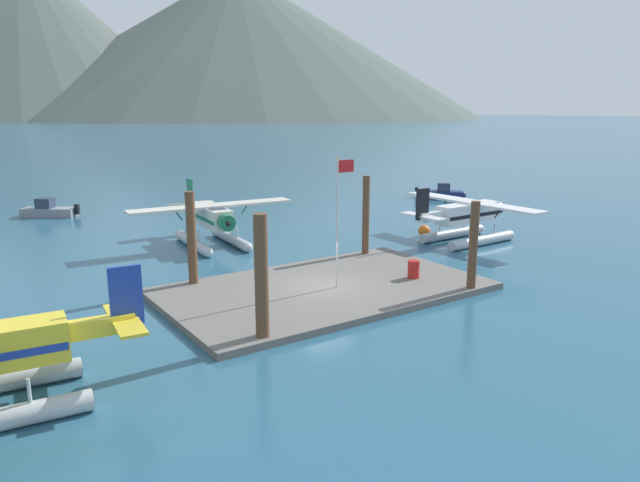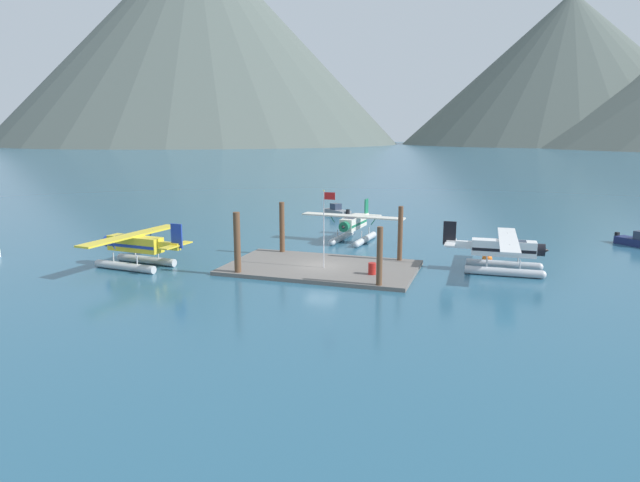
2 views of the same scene
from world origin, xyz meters
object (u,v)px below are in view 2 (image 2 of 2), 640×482
seaplane_cream_bow_centre (353,226)px  boat_grey_open_north (337,211)px  flagpole (325,220)px  fuel_drum (372,269)px  seaplane_white_stbd_fwd (504,252)px  mooring_buoy (487,259)px  boat_navy_open_east (640,241)px  seaplane_yellow_port_aft (135,248)px

seaplane_cream_bow_centre → boat_grey_open_north: 18.37m
seaplane_cream_bow_centre → boat_grey_open_north: size_ratio=2.45×
flagpole → seaplane_cream_bow_centre: size_ratio=0.59×
boat_grey_open_north → fuel_drum: bearing=-68.9°
seaplane_white_stbd_fwd → mooring_buoy: bearing=115.2°
seaplane_cream_bow_centre → fuel_drum: bearing=-69.6°
seaplane_cream_bow_centre → boat_navy_open_east: bearing=13.1°
boat_navy_open_east → flagpole: bearing=-144.2°
fuel_drum → seaplane_yellow_port_aft: 19.20m
seaplane_white_stbd_fwd → boat_navy_open_east: size_ratio=2.59×
mooring_buoy → seaplane_yellow_port_aft: (-27.10, -10.16, 1.16)m
seaplane_white_stbd_fwd → flagpole: bearing=-162.8°
flagpole → fuel_drum: flagpole is taller
fuel_drum → boat_grey_open_north: 32.47m
fuel_drum → boat_grey_open_north: (-11.70, 30.29, -0.25)m
flagpole → fuel_drum: (3.96, -0.85, -3.37)m
fuel_drum → seaplane_cream_bow_centre: (-4.93, 13.25, 0.84)m
boat_grey_open_north → flagpole: bearing=-75.3°
mooring_buoy → boat_grey_open_north: size_ratio=0.19×
seaplane_cream_bow_centre → seaplane_yellow_port_aft: size_ratio=1.00×
boat_grey_open_north → boat_navy_open_east: bearing=-17.9°
flagpole → boat_navy_open_east: (25.81, 18.63, -3.62)m
seaplane_cream_bow_centre → boat_grey_open_north: (-6.77, 17.04, -1.09)m
seaplane_cream_bow_centre → mooring_buoy: bearing=-23.4°
flagpole → seaplane_yellow_port_aft: flagpole is taller
boat_grey_open_north → seaplane_yellow_port_aft: bearing=-102.6°
flagpole → boat_navy_open_east: size_ratio=1.52×
fuel_drum → seaplane_white_stbd_fwd: 10.61m
seaplane_yellow_port_aft → boat_grey_open_north: seaplane_yellow_port_aft is taller
seaplane_cream_bow_centre → boat_navy_open_east: 27.53m
seaplane_white_stbd_fwd → seaplane_yellow_port_aft: bearing=-165.2°
fuel_drum → seaplane_cream_bow_centre: size_ratio=0.08×
fuel_drum → seaplane_yellow_port_aft: size_ratio=0.08×
seaplane_yellow_port_aft → boat_navy_open_east: (40.87, 22.02, -1.09)m
flagpole → boat_grey_open_north: size_ratio=1.44×
mooring_buoy → flagpole: bearing=-150.7°
mooring_buoy → boat_grey_open_north: bearing=131.1°
seaplane_white_stbd_fwd → seaplane_yellow_port_aft: 29.33m
mooring_buoy → seaplane_yellow_port_aft: bearing=-159.5°
fuel_drum → mooring_buoy: 11.12m
fuel_drum → seaplane_yellow_port_aft: seaplane_yellow_port_aft is taller
boat_navy_open_east → fuel_drum: bearing=-138.3°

